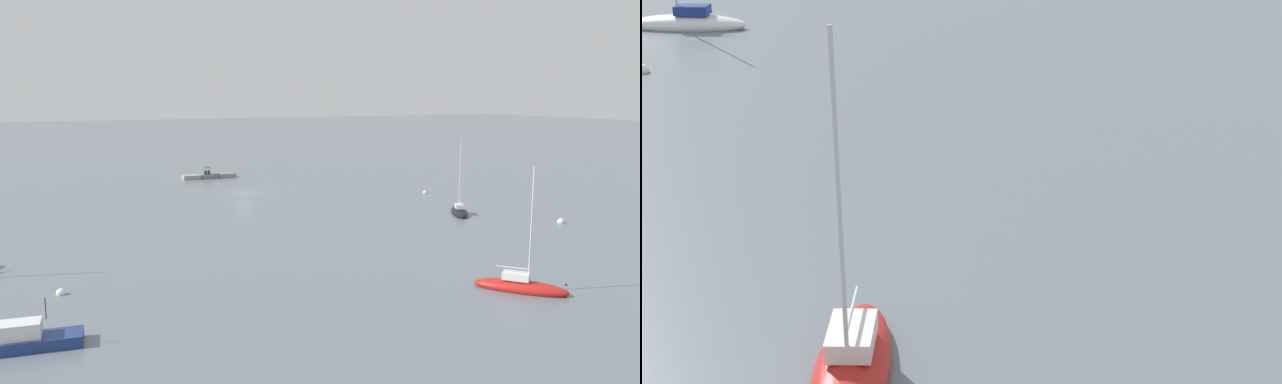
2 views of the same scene
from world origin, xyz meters
The scene contains 11 objects.
ground_plane centered at (0.00, 0.00, 0.00)m, with size 500.00×500.00×0.00m, color slate.
seawall_pier centered at (0.00, -16.87, 0.33)m, with size 8.27×1.82×0.67m.
person_seated_maroon_left centered at (0.04, -16.77, 0.92)m, with size 0.41×0.62×0.73m.
person_seated_blue_right centered at (0.60, -16.73, 0.92)m, with size 0.41×0.62×0.73m.
umbrella_open_green centered at (0.32, -16.86, 1.78)m, with size 1.34×1.34×1.29m.
sailboat_black_near centered at (-16.87, 23.66, 0.29)m, with size 4.32×5.83×8.62m.
sailboat_red_far centered at (-3.55, 47.32, 0.31)m, with size 5.26×5.89×8.74m.
motorboat_navy_near centered at (27.10, 43.69, 0.35)m, with size 6.05×2.45×3.30m.
mooring_buoy_near centered at (-23.27, 31.94, 0.12)m, with size 0.70×0.70×0.70m.
mooring_buoy_mid centered at (-21.89, 9.87, 0.09)m, with size 0.53×0.53×0.53m.
mooring_buoy_far centered at (24.29, 35.01, 0.11)m, with size 0.61×0.61×0.61m.
Camera 1 is at (25.85, 78.08, 13.03)m, focal length 35.19 mm.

